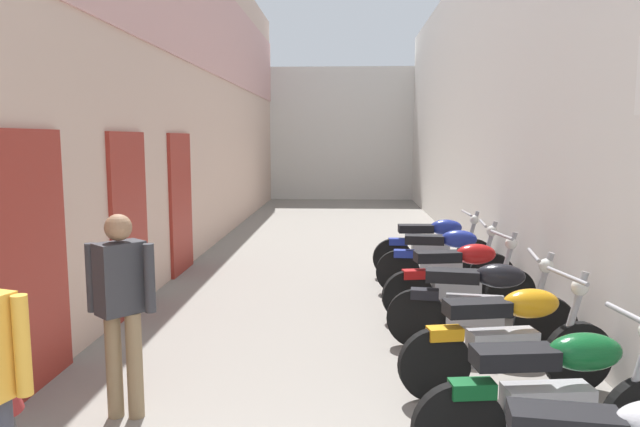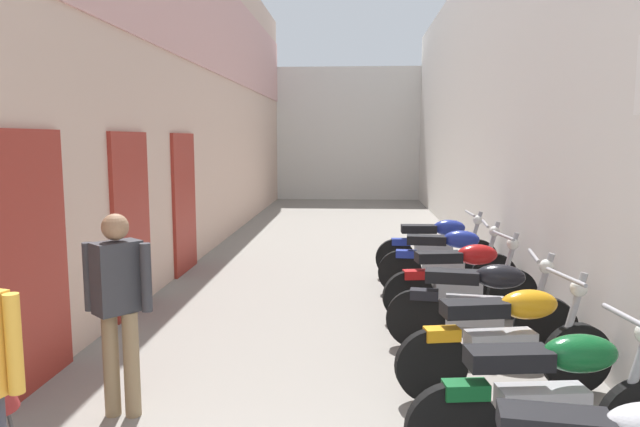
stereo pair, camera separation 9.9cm
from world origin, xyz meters
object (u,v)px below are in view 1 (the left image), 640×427
Objects in this scene: motorcycle_fifth at (461,278)px; motorcycle_fourth at (481,303)px; motorcycle_sixth at (445,259)px; pedestrian_mid_alley at (121,301)px; motorcycle_seventh at (434,245)px; motorcycle_third at (510,337)px; motorcycle_second at (557,395)px.

motorcycle_fourth is at bearing -90.00° from motorcycle_fifth.
motorcycle_sixth is 1.18× the size of pedestrian_mid_alley.
motorcycle_fifth is at bearing 40.23° from pedestrian_mid_alley.
pedestrian_mid_alley is at bearing -123.13° from motorcycle_seventh.
motorcycle_sixth is (0.00, 2.11, 0.00)m from motorcycle_fourth.
motorcycle_third is at bearing 9.55° from pedestrian_mid_alley.
pedestrian_mid_alley is (-3.03, 0.57, 0.42)m from motorcycle_second.
motorcycle_seventh is at bearing 90.00° from motorcycle_second.
motorcycle_fourth is (-0.00, 2.10, 0.00)m from motorcycle_second.
motorcycle_seventh is (0.00, 3.11, 0.00)m from motorcycle_fourth.
pedestrian_mid_alley reaches higher than motorcycle_fourth.
motorcycle_fourth is at bearing 26.76° from pedestrian_mid_alley.
motorcycle_seventh is at bearing 56.87° from pedestrian_mid_alley.
motorcycle_third is 4.13m from motorcycle_seventh.
pedestrian_mid_alley is (-3.03, -1.53, 0.42)m from motorcycle_fourth.
motorcycle_seventh is (0.00, 2.08, 0.00)m from motorcycle_fifth.
motorcycle_second is 1.00× the size of motorcycle_fourth.
motorcycle_third is at bearing -90.00° from motorcycle_fifth.
motorcycle_third and motorcycle_seventh have the same top height.
motorcycle_third and motorcycle_fourth have the same top height.
motorcycle_second is at bearing -90.00° from motorcycle_seventh.
motorcycle_fourth is 1.03m from motorcycle_fifth.
motorcycle_third is at bearing -90.00° from motorcycle_fourth.
motorcycle_fourth and motorcycle_sixth have the same top height.
motorcycle_third and motorcycle_sixth have the same top height.
motorcycle_fifth is at bearing -90.00° from motorcycle_seventh.
motorcycle_fifth is (-0.00, 1.03, 0.00)m from motorcycle_fourth.
motorcycle_fifth is 1.00× the size of motorcycle_sixth.
motorcycle_fourth is 1.17× the size of pedestrian_mid_alley.
motorcycle_second is at bearing -90.00° from motorcycle_fifth.
motorcycle_fifth is at bearing 90.00° from motorcycle_second.
pedestrian_mid_alley is (-3.03, -4.64, 0.42)m from motorcycle_seventh.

